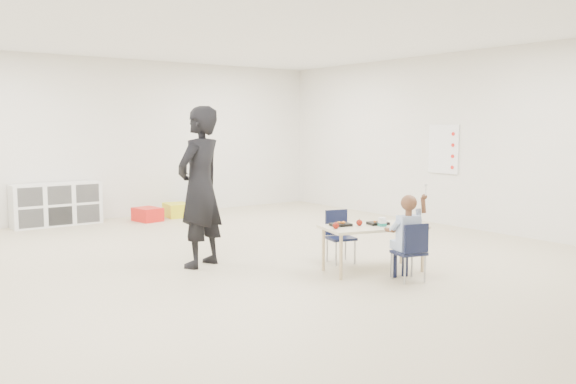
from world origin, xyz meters
TOP-DOWN VIEW (x-y plane):
  - room at (0.00, 0.00)m, footprint 9.00×9.02m
  - table at (0.74, -1.09)m, footprint 1.25×0.85m
  - chair_near at (0.75, -1.61)m, footprint 0.37×0.35m
  - chair_far at (0.73, -0.56)m, footprint 0.37×0.35m
  - child at (0.75, -1.61)m, footprint 0.51×0.51m
  - lunch_tray_near at (0.83, -1.07)m, footprint 0.25×0.21m
  - lunch_tray_far at (0.43, -0.89)m, footprint 0.25×0.21m
  - milk_carton at (0.76, -1.21)m, footprint 0.09×0.09m
  - bread_roll at (0.99, -1.26)m, footprint 0.09×0.09m
  - apple_near at (0.60, -1.01)m, footprint 0.07×0.07m
  - apple_far at (0.26, -1.00)m, footprint 0.07×0.07m
  - cubby_shelf at (-1.20, 4.28)m, footprint 1.40×0.40m
  - rules_poster at (3.98, 0.60)m, footprint 0.02×0.60m
  - adult at (-0.69, 0.29)m, footprint 0.80×0.69m
  - bin_red at (0.18, 3.83)m, footprint 0.44×0.52m
  - bin_yellow at (0.81, 3.97)m, footprint 0.45×0.55m
  - bin_blue at (1.27, 3.98)m, footprint 0.36×0.45m

SIDE VIEW (x-z plane):
  - bin_blue at x=1.27m, z-range 0.00..0.21m
  - bin_red at x=0.18m, z-range 0.00..0.23m
  - bin_yellow at x=0.81m, z-range 0.00..0.24m
  - table at x=0.74m, z-range 0.00..0.53m
  - chair_near at x=0.75m, z-range 0.00..0.62m
  - chair_far at x=0.73m, z-range 0.00..0.62m
  - cubby_shelf at x=-1.20m, z-range 0.00..0.70m
  - child at x=0.75m, z-range 0.00..0.98m
  - lunch_tray_near at x=0.83m, z-range 0.52..0.55m
  - lunch_tray_far at x=0.43m, z-range 0.52..0.55m
  - bread_roll at x=0.99m, z-range 0.52..0.59m
  - apple_near at x=0.60m, z-range 0.52..0.59m
  - apple_far at x=0.26m, z-range 0.52..0.59m
  - milk_carton at x=0.76m, z-range 0.52..0.62m
  - adult at x=-0.69m, z-range 0.00..1.86m
  - rules_poster at x=3.98m, z-range 0.85..1.65m
  - room at x=0.00m, z-range 0.00..2.80m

